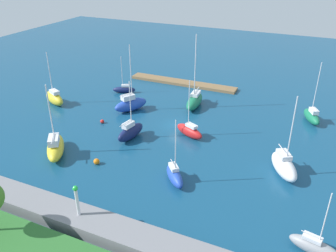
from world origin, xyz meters
TOP-DOWN VIEW (x-y plane):
  - water at (0.00, 0.00)m, footprint 160.00×160.00m
  - pier_dock at (6.69, -19.22)m, footprint 24.10×2.93m
  - breakwater at (0.00, 26.35)m, footprint 63.27×3.55m
  - harbor_beacon at (0.09, 26.35)m, footprint 0.56×0.56m
  - sailboat_blue_near_pier at (-6.07, 14.81)m, footprint 4.40×4.74m
  - sailboat_yellow_east_end at (12.29, 15.80)m, footprint 6.18×7.32m
  - sailboat_navy_inner_mooring at (15.78, -9.39)m, footprint 4.83×3.05m
  - sailboat_green_lone_north at (-20.71, -11.08)m, footprint 3.95×5.79m
  - sailboat_gray_far_north at (-23.33, 20.01)m, footprint 5.29×2.58m
  - sailboat_white_by_breakwater at (-18.55, 7.16)m, footprint 5.24×6.78m
  - sailboat_red_outer_mooring at (-3.40, 2.63)m, footprint 5.58×3.72m
  - sailboat_blue_center_basin at (10.09, -2.19)m, footprint 5.23×6.77m
  - sailboat_yellow_west_end at (25.01, 1.14)m, footprint 6.46×4.49m
  - sailboat_navy_far_south at (4.78, 7.15)m, footprint 2.58×5.98m
  - sailboat_green_lone_south at (-0.04, -8.64)m, footprint 2.86×7.66m
  - mooring_buoy_red at (11.97, 4.43)m, footprint 0.67×0.67m
  - mooring_buoy_orange at (5.47, 15.51)m, footprint 0.85×0.85m

SIDE VIEW (x-z plane):
  - water at x=0.00m, z-range 0.00..0.00m
  - pier_dock at x=6.69m, z-range 0.00..0.58m
  - mooring_buoy_red at x=11.97m, z-range 0.00..0.67m
  - mooring_buoy_orange at x=5.47m, z-range 0.00..0.85m
  - sailboat_navy_inner_mooring at x=15.78m, z-range -3.09..4.61m
  - breakwater at x=0.00m, z-range 0.00..1.55m
  - sailboat_gray_far_north at x=-23.33m, z-range -2.90..4.60m
  - sailboat_blue_near_pier at x=-6.07m, z-range -3.53..5.50m
  - sailboat_red_outer_mooring at x=-3.40m, z-range -3.69..5.70m
  - sailboat_green_lone_north at x=-20.71m, z-range -4.18..6.30m
  - sailboat_green_lone_south at x=-0.04m, z-range -5.63..8.10m
  - sailboat_navy_far_south at x=4.78m, z-range -3.48..5.99m
  - sailboat_yellow_west_end at x=25.01m, z-range -3.77..6.30m
  - sailboat_yellow_east_end at x=12.29m, z-range -4.05..6.62m
  - sailboat_white_by_breakwater at x=-18.55m, z-range -4.36..6.94m
  - sailboat_blue_center_basin at x=10.09m, z-range -4.78..7.42m
  - harbor_beacon at x=0.09m, z-range 1.83..5.56m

